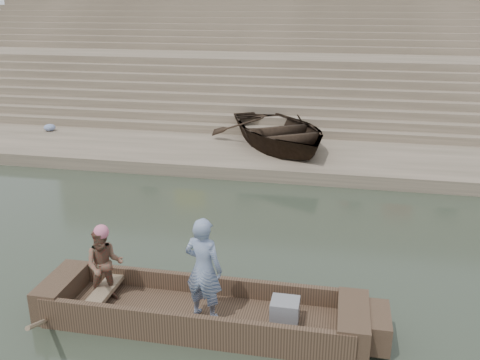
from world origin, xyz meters
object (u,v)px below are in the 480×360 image
(main_rowboat, at_px, (200,317))
(standing_man, at_px, (204,269))
(rowing_man, at_px, (104,265))
(beached_rowboat, at_px, (279,131))
(television, at_px, (284,311))

(main_rowboat, height_order, standing_man, standing_man)
(rowing_man, relative_size, beached_rowboat, 0.26)
(television, xyz_separation_m, beached_rowboat, (-1.36, 10.02, 0.53))
(main_rowboat, distance_m, beached_rowboat, 10.05)
(main_rowboat, xyz_separation_m, standing_man, (0.12, -0.11, 1.01))
(standing_man, height_order, beached_rowboat, standing_man)
(standing_man, height_order, rowing_man, standing_man)
(standing_man, relative_size, rowing_man, 1.31)
(main_rowboat, height_order, television, television)
(standing_man, distance_m, beached_rowboat, 10.13)
(rowing_man, bearing_deg, main_rowboat, -23.36)
(beached_rowboat, bearing_deg, television, -113.58)
(standing_man, distance_m, television, 1.50)
(rowing_man, xyz_separation_m, television, (3.15, -0.06, -0.48))
(main_rowboat, xyz_separation_m, beached_rowboat, (0.08, 10.02, 0.84))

